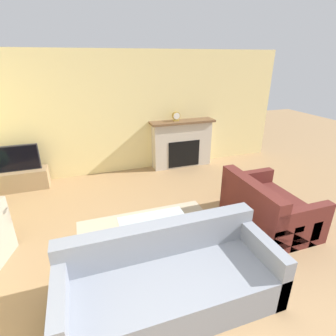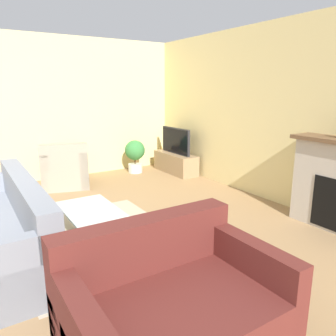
{
  "view_description": "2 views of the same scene",
  "coord_description": "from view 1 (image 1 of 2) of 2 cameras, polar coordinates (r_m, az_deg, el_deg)",
  "views": [
    {
      "loc": [
        -0.59,
        -1.15,
        2.53
      ],
      "look_at": [
        0.74,
        2.68,
        0.81
      ],
      "focal_mm": 28.0,
      "sensor_mm": 36.0,
      "label": 1
    },
    {
      "loc": [
        3.69,
        0.71,
        1.73
      ],
      "look_at": [
        0.43,
        2.78,
        0.79
      ],
      "focal_mm": 35.0,
      "sensor_mm": 36.0,
      "label": 2
    }
  ],
  "objects": [
    {
      "name": "tv_stand",
      "position": [
        6.19,
        -29.67,
        -2.28
      ],
      "size": [
        1.13,
        0.39,
        0.41
      ],
      "color": "#997A56",
      "rests_on": "ground_plane"
    },
    {
      "name": "couch_loveseat",
      "position": [
        4.54,
        20.71,
        -8.29
      ],
      "size": [
        0.98,
        1.4,
        0.82
      ],
      "rotation": [
        0.0,
        0.0,
        1.57
      ],
      "color": "#5B231E",
      "rests_on": "ground_plane"
    },
    {
      "name": "area_rug",
      "position": [
        4.06,
        -3.12,
        -15.57
      ],
      "size": [
        2.17,
        1.78,
        0.0
      ],
      "color": "#B7A88E",
      "rests_on": "ground_plane"
    },
    {
      "name": "coffee_table",
      "position": [
        3.8,
        -2.94,
        -12.16
      ],
      "size": [
        0.97,
        0.58,
        0.38
      ],
      "color": "#333338",
      "rests_on": "ground_plane"
    },
    {
      "name": "couch_sectional",
      "position": [
        3.1,
        0.42,
        -23.41
      ],
      "size": [
        2.31,
        0.95,
        0.82
      ],
      "color": "gray",
      "rests_on": "ground_plane"
    },
    {
      "name": "fireplace",
      "position": [
        6.45,
        3.02,
        5.54
      ],
      "size": [
        1.56,
        0.39,
        1.15
      ],
      "color": "#BCB2A3",
      "rests_on": "ground_plane"
    },
    {
      "name": "tv",
      "position": [
        6.03,
        -30.54,
        1.78
      ],
      "size": [
        0.94,
        0.06,
        0.54
      ],
      "color": "#232328",
      "rests_on": "tv_stand"
    },
    {
      "name": "wall_back",
      "position": [
        6.04,
        -13.36,
        11.11
      ],
      "size": [
        8.55,
        0.06,
        2.7
      ],
      "color": "beige",
      "rests_on": "ground_plane"
    },
    {
      "name": "mantel_clock",
      "position": [
        6.23,
        1.78,
        11.21
      ],
      "size": [
        0.19,
        0.07,
        0.22
      ],
      "color": "#B79338",
      "rests_on": "fireplace"
    }
  ]
}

